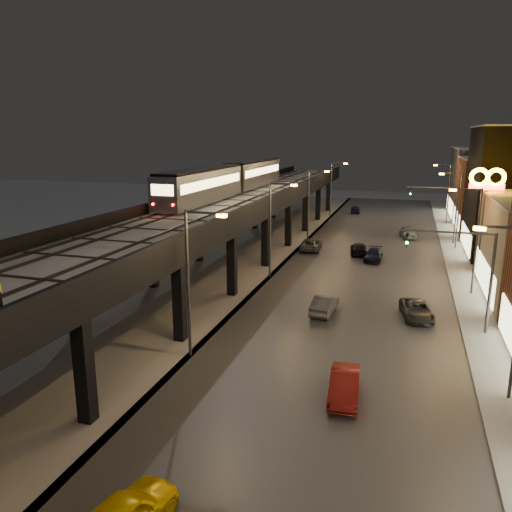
% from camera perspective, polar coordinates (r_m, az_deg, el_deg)
% --- Properties ---
extents(ground, '(220.00, 220.00, 0.00)m').
position_cam_1_polar(ground, '(21.64, -21.49, -24.90)').
color(ground, silver).
extents(road_surface, '(17.00, 120.00, 0.06)m').
position_cam_1_polar(road_surface, '(49.71, 11.98, -1.95)').
color(road_surface, '#46474D').
rests_on(road_surface, ground).
extents(sidewalk_right, '(4.00, 120.00, 0.14)m').
position_cam_1_polar(sidewalk_right, '(49.90, 23.49, -2.70)').
color(sidewalk_right, '#9FA1A8').
rests_on(sidewalk_right, ground).
extents(under_viaduct_pavement, '(11.00, 120.00, 0.06)m').
position_cam_1_polar(under_viaduct_pavement, '(52.54, -2.82, -0.82)').
color(under_viaduct_pavement, '#9FA1A8').
rests_on(under_viaduct_pavement, ground).
extents(elevated_viaduct, '(9.00, 100.00, 6.30)m').
position_cam_1_polar(elevated_viaduct, '(48.51, -4.17, 4.69)').
color(elevated_viaduct, black).
rests_on(elevated_viaduct, ground).
extents(viaduct_trackbed, '(8.40, 100.00, 0.32)m').
position_cam_1_polar(viaduct_trackbed, '(48.51, -4.15, 5.61)').
color(viaduct_trackbed, '#B2B7C1').
rests_on(viaduct_trackbed, elevated_viaduct).
extents(viaduct_parapet_streetside, '(0.30, 100.00, 1.10)m').
position_cam_1_polar(viaduct_parapet_streetside, '(47.08, 0.84, 5.97)').
color(viaduct_parapet_streetside, black).
rests_on(viaduct_parapet_streetside, elevated_viaduct).
extents(viaduct_parapet_far, '(0.30, 100.00, 1.10)m').
position_cam_1_polar(viaduct_parapet_far, '(50.21, -8.79, 6.29)').
color(viaduct_parapet_far, black).
rests_on(viaduct_parapet_far, elevated_viaduct).
extents(building_e, '(12.20, 12.20, 10.16)m').
position_cam_1_polar(building_e, '(76.24, 26.68, 6.15)').
color(building_e, brown).
rests_on(building_e, ground).
extents(building_f, '(12.20, 16.20, 11.16)m').
position_cam_1_polar(building_f, '(89.97, 25.34, 7.55)').
color(building_f, '#3A3A3C').
rests_on(building_f, ground).
extents(streetlight_left_1, '(2.57, 0.28, 9.00)m').
position_cam_1_polar(streetlight_left_1, '(29.48, -7.33, -2.06)').
color(streetlight_left_1, '#38383A').
rests_on(streetlight_left_1, ground).
extents(streetlight_left_2, '(2.57, 0.28, 9.00)m').
position_cam_1_polar(streetlight_left_2, '(46.05, 1.94, 3.75)').
color(streetlight_left_2, '#38383A').
rests_on(streetlight_left_2, ground).
extents(streetlight_right_2, '(2.56, 0.28, 9.00)m').
position_cam_1_polar(streetlight_right_2, '(44.80, 23.64, 2.32)').
color(streetlight_right_2, '#38383A').
rests_on(streetlight_right_2, ground).
extents(streetlight_left_3, '(2.57, 0.28, 9.00)m').
position_cam_1_polar(streetlight_left_3, '(63.41, 6.26, 6.41)').
color(streetlight_left_3, '#38383A').
rests_on(streetlight_left_3, ground).
extents(streetlight_right_3, '(2.56, 0.28, 9.00)m').
position_cam_1_polar(streetlight_right_3, '(62.50, 21.95, 5.40)').
color(streetlight_right_3, '#38383A').
rests_on(streetlight_right_3, ground).
extents(streetlight_left_4, '(2.57, 0.28, 9.00)m').
position_cam_1_polar(streetlight_left_4, '(81.04, 8.73, 7.91)').
color(streetlight_left_4, '#38383A').
rests_on(streetlight_left_4, ground).
extents(streetlight_right_4, '(2.56, 0.28, 9.00)m').
position_cam_1_polar(streetlight_right_4, '(80.34, 21.00, 7.12)').
color(streetlight_right_4, '#38383A').
rests_on(streetlight_right_4, ground).
extents(traffic_light_rig_a, '(6.10, 0.34, 7.00)m').
position_cam_1_polar(traffic_light_rig_a, '(36.10, 23.58, -1.39)').
color(traffic_light_rig_a, '#38383A').
rests_on(traffic_light_rig_a, ground).
extents(traffic_light_rig_b, '(6.10, 0.34, 7.00)m').
position_cam_1_polar(traffic_light_rig_b, '(65.49, 20.92, 5.18)').
color(traffic_light_rig_b, '#38383A').
rests_on(traffic_light_rig_b, ground).
extents(subway_train, '(2.80, 34.06, 3.35)m').
position_cam_1_polar(subway_train, '(58.56, -2.87, 8.88)').
color(subway_train, gray).
rests_on(subway_train, viaduct_trackbed).
extents(car_near_white, '(1.70, 4.12, 1.33)m').
position_cam_1_polar(car_near_white, '(38.11, 7.84, -5.61)').
color(car_near_white, '#464A50').
rests_on(car_near_white, ground).
extents(car_mid_silver, '(2.59, 5.00, 1.35)m').
position_cam_1_polar(car_mid_silver, '(58.60, 6.29, 1.29)').
color(car_mid_silver, '#50555C').
rests_on(car_mid_silver, ground).
extents(car_mid_dark, '(2.32, 4.54, 1.26)m').
position_cam_1_polar(car_mid_dark, '(57.38, 11.64, 0.78)').
color(car_mid_dark, black).
rests_on(car_mid_dark, ground).
extents(car_far_white, '(1.89, 3.80, 1.25)m').
position_cam_1_polar(car_far_white, '(87.94, 11.27, 5.22)').
color(car_far_white, '#0B0F35').
rests_on(car_far_white, ground).
extents(car_onc_silver, '(1.78, 4.31, 1.39)m').
position_cam_1_polar(car_onc_silver, '(26.68, 10.08, -14.44)').
color(car_onc_silver, maroon).
rests_on(car_onc_silver, ground).
extents(car_onc_dark, '(2.75, 4.69, 1.23)m').
position_cam_1_polar(car_onc_dark, '(38.65, 17.89, -5.97)').
color(car_onc_dark, '#393B3F').
rests_on(car_onc_dark, ground).
extents(car_onc_white, '(1.82, 4.26, 1.22)m').
position_cam_1_polar(car_onc_white, '(54.75, 13.27, 0.05)').
color(car_onc_white, black).
rests_on(car_onc_white, ground).
extents(car_onc_red, '(2.53, 4.47, 1.43)m').
position_cam_1_polar(car_onc_red, '(68.24, 16.96, 2.57)').
color(car_onc_red, '#969DA9').
rests_on(car_onc_red, ground).
extents(sign_mcdonalds, '(3.05, 0.39, 10.31)m').
position_cam_1_polar(sign_mcdonalds, '(49.66, 24.84, 6.95)').
color(sign_mcdonalds, '#38383A').
rests_on(sign_mcdonalds, ground).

